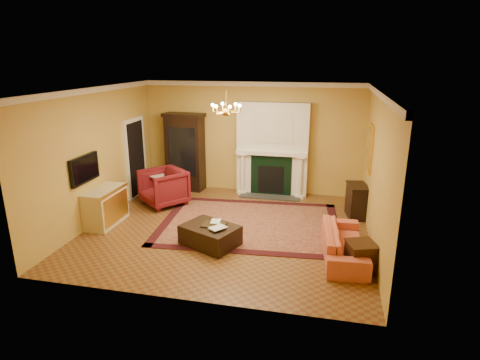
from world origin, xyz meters
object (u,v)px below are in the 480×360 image
(pedestal_table, at_px, (158,186))
(end_table, at_px, (360,258))
(commode, at_px, (106,207))
(leather_ottoman, at_px, (210,235))
(wingback_armchair, at_px, (163,186))
(china_cabinet, at_px, (185,154))
(coral_sofa, at_px, (345,238))
(console_table, at_px, (356,202))

(pedestal_table, height_order, end_table, pedestal_table)
(pedestal_table, distance_m, commode, 1.78)
(leather_ottoman, bearing_deg, commode, -167.29)
(end_table, relative_size, leather_ottoman, 0.48)
(wingback_armchair, height_order, commode, wingback_armchair)
(china_cabinet, distance_m, coral_sofa, 5.42)
(console_table, bearing_deg, end_table, -100.70)
(end_table, xyz_separation_m, console_table, (0.06, 2.59, 0.12))
(end_table, height_order, console_table, console_table)
(pedestal_table, height_order, console_table, console_table)
(pedestal_table, bearing_deg, commode, -106.08)
(coral_sofa, xyz_separation_m, leather_ottoman, (-2.59, -0.08, -0.16))
(wingback_armchair, relative_size, pedestal_table, 1.46)
(china_cabinet, height_order, leather_ottoman, china_cabinet)
(console_table, bearing_deg, leather_ottoman, -152.64)
(china_cabinet, bearing_deg, commode, -101.88)
(end_table, bearing_deg, console_table, 88.67)
(pedestal_table, relative_size, end_table, 1.36)
(commode, relative_size, end_table, 2.16)
(china_cabinet, bearing_deg, wingback_armchair, -88.95)
(china_cabinet, bearing_deg, pedestal_table, -104.26)
(commode, xyz_separation_m, coral_sofa, (5.18, -0.44, -0.04))
(commode, distance_m, console_table, 5.76)
(console_table, distance_m, leather_ottoman, 3.65)
(commode, xyz_separation_m, console_table, (5.51, 1.66, -0.03))
(china_cabinet, distance_m, end_table, 5.94)
(commode, distance_m, coral_sofa, 5.20)
(end_table, bearing_deg, pedestal_table, 151.94)
(wingback_armchair, height_order, coral_sofa, wingback_armchair)
(pedestal_table, bearing_deg, end_table, -28.06)
(pedestal_table, height_order, commode, commode)
(china_cabinet, height_order, coral_sofa, china_cabinet)
(commode, bearing_deg, china_cabinet, 72.78)
(pedestal_table, bearing_deg, leather_ottoman, -46.77)
(china_cabinet, relative_size, pedestal_table, 2.97)
(end_table, bearing_deg, coral_sofa, 118.59)
(leather_ottoman, bearing_deg, end_table, 15.82)
(coral_sofa, distance_m, end_table, 0.57)
(leather_ottoman, bearing_deg, console_table, 60.73)
(wingback_armchair, bearing_deg, coral_sofa, 16.22)
(pedestal_table, xyz_separation_m, coral_sofa, (4.69, -2.15, -0.03))
(wingback_armchair, bearing_deg, china_cabinet, 124.72)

